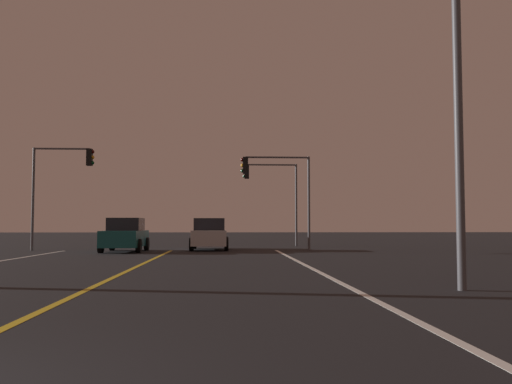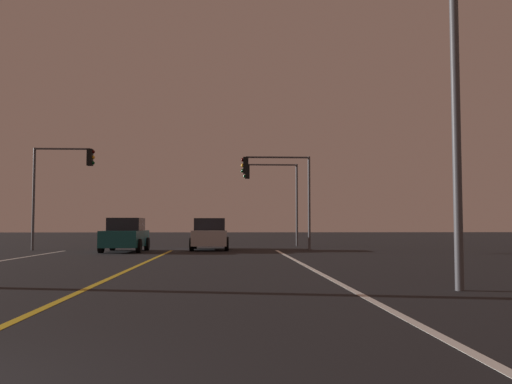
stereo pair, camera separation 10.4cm
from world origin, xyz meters
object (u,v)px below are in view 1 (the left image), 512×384
car_oncoming (125,235)px  traffic_light_near_left (63,174)px  traffic_light_far_right (270,185)px  street_lamp_right_near (437,63)px  traffic_light_near_right (275,179)px  car_ahead_far (210,235)px

car_oncoming → traffic_light_near_left: bearing=-112.8°
traffic_light_far_right → street_lamp_right_near: size_ratio=0.71×
traffic_light_near_right → street_lamp_right_near: (1.75, -18.91, 0.91)m
car_oncoming → traffic_light_near_left: traffic_light_near_left is taller
car_ahead_far → traffic_light_near_right: (3.52, -0.20, 3.00)m
car_oncoming → street_lamp_right_near: street_lamp_right_near is taller
car_ahead_far → traffic_light_far_right: size_ratio=0.82×
traffic_light_near_left → street_lamp_right_near: 23.02m
traffic_light_near_right → traffic_light_near_left: traffic_light_near_left is taller
car_oncoming → traffic_light_near_right: bearing=101.1°
car_ahead_far → traffic_light_far_right: 7.17m
car_ahead_far → car_oncoming: 4.55m
car_ahead_far → car_oncoming: bearing=112.2°
traffic_light_near_left → street_lamp_right_near: street_lamp_right_near is taller
traffic_light_near_left → traffic_light_far_right: (11.52, 5.50, -0.13)m
traffic_light_near_right → street_lamp_right_near: street_lamp_right_near is taller
car_ahead_far → traffic_light_near_left: traffic_light_near_left is taller
car_ahead_far → street_lamp_right_near: street_lamp_right_near is taller
car_oncoming → traffic_light_far_right: traffic_light_far_right is taller
car_ahead_far → traffic_light_far_right: (3.69, 5.30, 3.11)m
street_lamp_right_near → traffic_light_far_right: bearing=-86.3°
street_lamp_right_near → traffic_light_near_left: bearing=-55.3°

